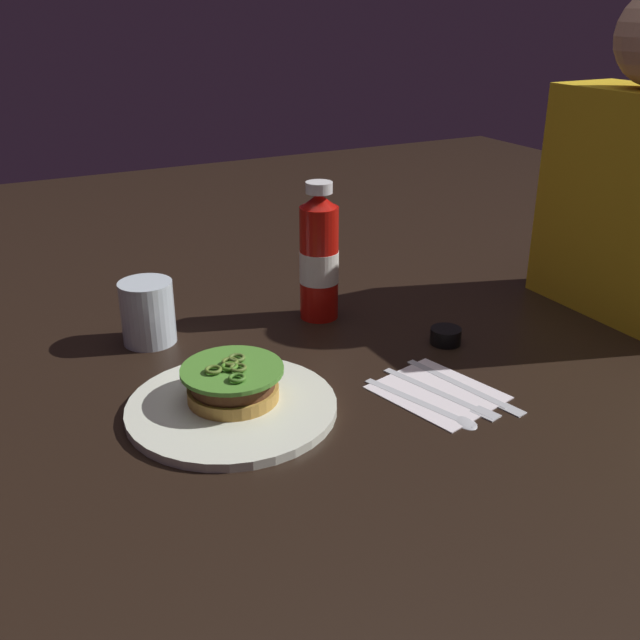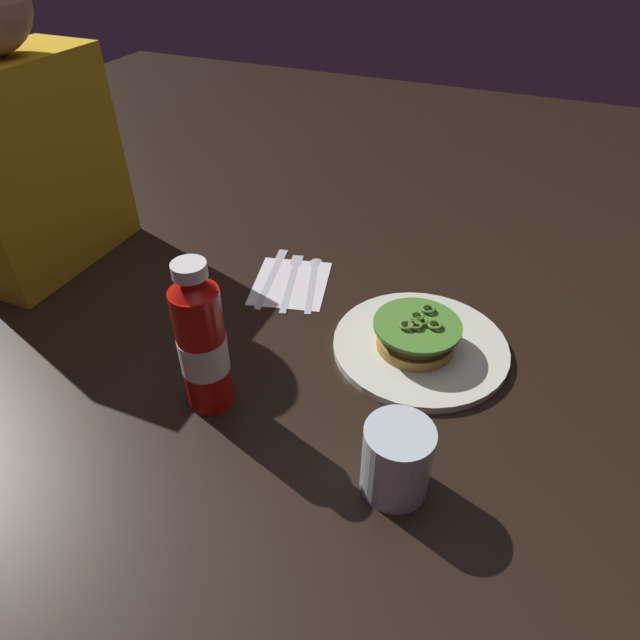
% 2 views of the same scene
% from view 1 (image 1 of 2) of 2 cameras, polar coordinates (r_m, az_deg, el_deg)
% --- Properties ---
extents(ground_plane, '(3.00, 3.00, 0.00)m').
position_cam_1_polar(ground_plane, '(1.07, 0.68, -4.24)').
color(ground_plane, black).
extents(dinner_plate, '(0.28, 0.28, 0.01)m').
position_cam_1_polar(dinner_plate, '(0.98, -6.89, -6.76)').
color(dinner_plate, silver).
rests_on(dinner_plate, ground_plane).
extents(burger_sandwich, '(0.14, 0.14, 0.05)m').
position_cam_1_polar(burger_sandwich, '(0.98, -6.83, -4.88)').
color(burger_sandwich, '#BA893B').
rests_on(burger_sandwich, dinner_plate).
extents(ketchup_bottle, '(0.07, 0.07, 0.23)m').
position_cam_1_polar(ketchup_bottle, '(1.22, -0.07, 4.88)').
color(ketchup_bottle, '#B9110A').
rests_on(ketchup_bottle, ground_plane).
extents(water_glass, '(0.08, 0.08, 0.10)m').
position_cam_1_polar(water_glass, '(1.18, -13.30, 0.59)').
color(water_glass, silver).
rests_on(water_glass, ground_plane).
extents(condiment_cup, '(0.05, 0.05, 0.03)m').
position_cam_1_polar(condiment_cup, '(1.17, 9.78, -1.23)').
color(condiment_cup, black).
rests_on(condiment_cup, ground_plane).
extents(napkin, '(0.19, 0.17, 0.00)m').
position_cam_1_polar(napkin, '(1.03, 9.15, -5.57)').
color(napkin, white).
rests_on(napkin, ground_plane).
extents(spoon_utensil, '(0.18, 0.07, 0.00)m').
position_cam_1_polar(spoon_utensil, '(0.99, 9.03, -6.73)').
color(spoon_utensil, silver).
rests_on(spoon_utensil, napkin).
extents(fork_utensil, '(0.19, 0.07, 0.00)m').
position_cam_1_polar(fork_utensil, '(1.02, 10.01, -5.77)').
color(fork_utensil, silver).
rests_on(fork_utensil, napkin).
extents(butter_knife, '(0.20, 0.06, 0.00)m').
position_cam_1_polar(butter_knife, '(1.04, 11.65, -5.18)').
color(butter_knife, silver).
rests_on(butter_knife, napkin).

